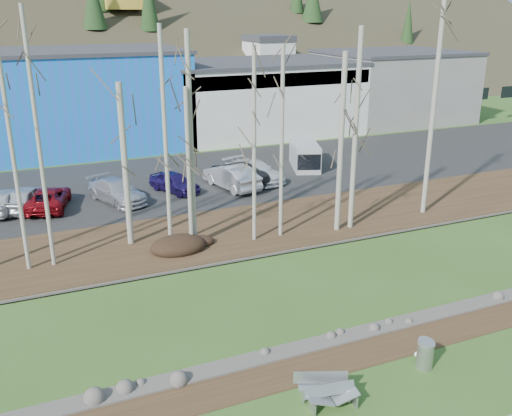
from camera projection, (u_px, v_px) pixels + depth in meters
name	position (u px, v px, depth m)	size (l,w,h in m)	color
ground	(397.00, 386.00, 18.25)	(200.00, 200.00, 0.00)	#33531D
dirt_strip	(360.00, 352.00, 20.07)	(80.00, 1.80, 0.03)	#382616
near_bank_rocks	(345.00, 338.00, 20.94)	(80.00, 0.80, 0.50)	#47423D
river	(294.00, 290.00, 24.49)	(80.00, 8.00, 0.90)	black
far_bank_rocks	(256.00, 255.00, 28.04)	(80.00, 0.80, 0.46)	#47423D
far_bank	(233.00, 231.00, 30.79)	(80.00, 7.00, 0.15)	#382616
parking_lot	(178.00, 181.00, 39.88)	(80.00, 14.00, 0.14)	black
building_blue	(62.00, 100.00, 48.41)	(20.40, 12.24, 8.30)	blue
building_white	(256.00, 96.00, 55.40)	(18.36, 12.24, 6.80)	beige
building_grey	(392.00, 86.00, 61.35)	(14.28, 12.24, 7.30)	slate
bench_intact	(324.00, 386.00, 17.60)	(1.76, 1.11, 0.85)	#A2A4A7
bench_damaged	(332.00, 397.00, 17.19)	(1.66, 0.75, 0.71)	#A2A4A7
litter_bin	(425.00, 355.00, 19.06)	(0.55, 0.55, 0.95)	#A2A4A7
seagull	(419.00, 353.00, 19.69)	(0.41, 0.21, 0.31)	gold
dirt_mound	(178.00, 245.00, 28.13)	(2.80, 1.97, 0.55)	black
birch_1	(39.00, 144.00, 24.75)	(0.19, 0.19, 11.51)	#A9A59A
birch_2	(125.00, 166.00, 27.74)	(0.30, 0.30, 8.08)	#A9A59A
birch_3	(165.00, 141.00, 27.03)	(0.21, 0.21, 10.69)	#A9A59A
birch_4	(191.00, 142.00, 27.37)	(0.25, 0.25, 10.46)	#A9A59A
birch_5	(189.00, 170.00, 27.43)	(0.21, 0.21, 7.93)	#A9A59A
birch_6	(254.00, 147.00, 27.95)	(0.20, 0.20, 9.73)	#A9A59A
birch_7	(355.00, 132.00, 29.50)	(0.27, 0.27, 10.53)	#A9A59A
birch_8	(341.00, 145.00, 29.34)	(0.28, 0.28, 9.35)	#A9A59A
birch_9	(433.00, 108.00, 31.52)	(0.27, 0.27, 12.20)	#A9A59A
birch_10	(282.00, 145.00, 28.52)	(0.20, 0.20, 9.73)	#A9A59A
birch_11	(12.00, 146.00, 24.34)	(0.19, 0.19, 11.51)	#A9A59A
car_0	(7.00, 200.00, 33.45)	(1.69, 4.19, 1.43)	silver
car_2	(48.00, 198.00, 33.96)	(2.13, 4.61, 1.28)	maroon
car_3	(117.00, 191.00, 35.12)	(1.92, 4.72, 1.37)	#AEAFB6
car_4	(174.00, 182.00, 37.07)	(1.54, 3.82, 1.30)	#231657
car_5	(232.00, 176.00, 37.78)	(1.69, 4.86, 1.60)	silver
car_6	(238.00, 172.00, 39.06)	(2.42, 5.26, 1.46)	#2A2B2D
car_7	(256.00, 171.00, 39.40)	(1.95, 4.79, 1.39)	white
car_8	(27.00, 197.00, 33.86)	(1.69, 4.19, 1.43)	silver
car_9	(253.00, 172.00, 39.33)	(1.95, 4.79, 1.39)	white
van_white	(305.00, 156.00, 42.56)	(3.14, 4.66, 1.89)	silver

